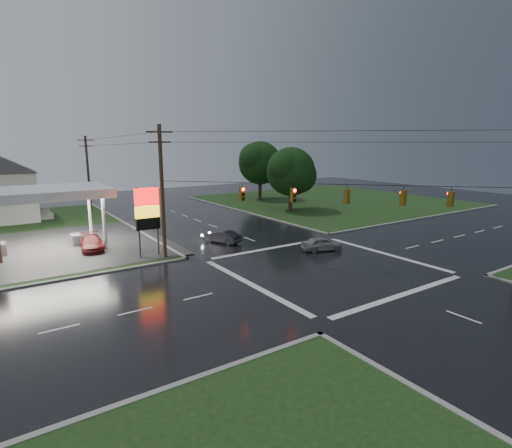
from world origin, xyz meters
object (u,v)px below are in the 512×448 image
tree_ne_near (292,172)px  car_pump (92,243)px  utility_pole_n (88,172)px  utility_pole_nw (162,190)px  car_crossing (322,244)px  pylon_sign (147,210)px  tree_ne_far (261,163)px  car_north (222,237)px

tree_ne_near → car_pump: size_ratio=1.97×
utility_pole_n → utility_pole_nw: bearing=-90.0°
car_crossing → tree_ne_near: bearing=-12.2°
pylon_sign → car_crossing: bearing=-26.2°
car_crossing → tree_ne_far: bearing=-5.9°
utility_pole_n → car_pump: (-4.62, -22.54, -4.81)m
utility_pole_nw → utility_pole_n: bearing=90.0°
utility_pole_nw → car_crossing: bearing=-24.3°
pylon_sign → utility_pole_n: (1.00, 27.50, 1.46)m
pylon_sign → utility_pole_n: bearing=87.9°
utility_pole_n → tree_ne_far: (26.65, -4.01, 0.71)m
tree_ne_far → car_crossing: (-14.07, -30.18, -5.55)m
utility_pole_nw → tree_ne_far: (26.65, 24.49, 0.46)m
tree_ne_near → tree_ne_far: bearing=75.9°
utility_pole_n → car_pump: utility_pole_n is taller
utility_pole_nw → car_pump: bearing=127.8°
tree_ne_far → car_crossing: 33.76m
utility_pole_nw → utility_pole_n: size_ratio=1.05×
tree_ne_near → car_north: tree_ne_near is taller
utility_pole_n → car_north: size_ratio=2.80×
tree_ne_far → pylon_sign: bearing=-139.6°
tree_ne_far → car_crossing: bearing=-115.0°
tree_ne_far → car_north: 30.83m
tree_ne_near → car_crossing: bearing=-121.3°
pylon_sign → tree_ne_far: 36.35m
tree_ne_near → car_north: (-17.11, -10.69, -4.94)m
utility_pole_n → car_crossing: utility_pole_n is taller
pylon_sign → tree_ne_near: (24.64, 11.49, 1.55)m
car_north → car_crossing: size_ratio=1.02×
utility_pole_nw → car_pump: size_ratio=2.41×
utility_pole_n → car_crossing: bearing=-69.8°
car_pump → utility_pole_nw: bearing=-44.4°
tree_ne_near → tree_ne_far: (3.01, 12.00, 0.62)m
tree_ne_near → car_north: bearing=-148.0°
utility_pole_n → tree_ne_near: (23.64, -16.01, 0.09)m
utility_pole_n → car_crossing: 36.75m
pylon_sign → tree_ne_near: 27.23m
car_north → car_crossing: (6.05, -7.49, 0.01)m
tree_ne_far → tree_ne_near: bearing=-104.1°
utility_pole_nw → tree_ne_far: size_ratio=1.12×
tree_ne_far → utility_pole_nw: bearing=-137.4°
pylon_sign → car_crossing: size_ratio=1.63×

